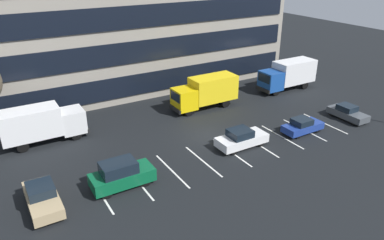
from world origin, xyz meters
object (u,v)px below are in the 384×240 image
Objects in this scene: box_truck_yellow_all at (206,91)px; sedan_navy at (302,126)px; sedan_tan at (42,197)px; sedan_white at (241,138)px; box_truck_white at (41,123)px; box_truck_blue at (288,74)px; sedan_charcoal at (348,113)px; suv_forest at (121,175)px.

box_truck_yellow_all is 1.83× the size of sedan_navy.
sedan_navy is 0.88× the size of sedan_tan.
sedan_navy is (6.49, -0.71, -0.10)m from sedan_white.
box_truck_blue is at bearing -1.20° from box_truck_white.
sedan_navy is at bearing -6.27° from sedan_white.
box_truck_yellow_all is 1.82× the size of sedan_charcoal.
box_truck_yellow_all reaches higher than sedan_charcoal.
sedan_charcoal is 23.56m from suv_forest.
box_truck_blue reaches higher than box_truck_yellow_all.
box_truck_white reaches higher than sedan_tan.
sedan_navy is 0.99× the size of sedan_charcoal.
box_truck_white reaches higher than sedan_navy.
box_truck_yellow_all reaches higher than suv_forest.
sedan_charcoal is (12.64, -0.79, -0.09)m from sedan_white.
box_truck_yellow_all reaches higher than box_truck_white.
sedan_charcoal is at bearing -20.76° from box_truck_white.
sedan_white is (-13.78, -8.84, -1.17)m from box_truck_blue.
box_truck_yellow_all is 16.05m from suv_forest.
box_truck_yellow_all is at bearing 26.14° from sedan_tan.
box_truck_blue is 1.66× the size of sedan_tan.
sedan_navy is at bearing -0.89° from suv_forest.
box_truck_blue reaches higher than box_truck_white.
suv_forest reaches higher than sedan_tan.
box_truck_blue reaches higher than suv_forest.
sedan_tan is (-22.65, 0.65, 0.09)m from sedan_navy.
sedan_charcoal is at bearing -3.56° from sedan_white.
sedan_charcoal is (10.54, -9.69, -1.21)m from box_truck_yellow_all.
box_truck_blue is 9.78m from sedan_charcoal.
box_truck_white is at bearing 78.95° from sedan_tan.
box_truck_white is 23.16m from sedan_navy.
sedan_white is (14.30, -9.43, -1.08)m from box_truck_white.
sedan_tan is at bearing -163.44° from box_truck_blue.
box_truck_blue is 12.08m from sedan_navy.
sedan_white is at bearing 173.73° from sedan_navy.
sedan_navy is at bearing -127.33° from box_truck_blue.
sedan_charcoal is 0.89× the size of suv_forest.
sedan_navy is at bearing 179.32° from sedan_charcoal.
box_truck_blue reaches higher than sedan_white.
sedan_navy is (4.38, -9.62, -1.21)m from box_truck_yellow_all.
box_truck_blue is (11.67, -0.06, 0.05)m from box_truck_yellow_all.
sedan_charcoal is (28.80, -0.73, -0.09)m from sedan_tan.
sedan_tan is (-18.26, -8.96, -1.12)m from box_truck_yellow_all.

